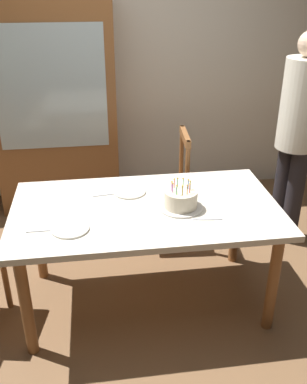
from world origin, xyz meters
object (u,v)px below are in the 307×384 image
(person_guest, at_px, (298,130))
(china_cabinet, at_px, (55,110))
(plate_near_celebrant, at_px, (70,229))
(birthday_cake, at_px, (181,200))
(chair_spindle_back, at_px, (163,190))
(dining_table, at_px, (146,218))
(plate_far_side, at_px, (129,192))

(person_guest, xyz_separation_m, china_cabinet, (-1.92, 0.91, -0.03))
(plate_near_celebrant, height_order, person_guest, person_guest)
(birthday_cake, relative_size, chair_spindle_back, 0.29)
(dining_table, bearing_deg, china_cabinet, 112.25)
(birthday_cake, height_order, plate_far_side, birthday_cake)
(plate_far_side, xyz_separation_m, china_cabinet, (-0.55, 1.35, 0.20))
(chair_spindle_back, bearing_deg, plate_far_side, -119.54)
(birthday_cake, xyz_separation_m, plate_far_side, (-0.30, 0.26, -0.05))
(chair_spindle_back, distance_m, china_cabinet, 1.27)
(person_guest, bearing_deg, plate_near_celebrant, -153.65)
(dining_table, xyz_separation_m, plate_near_celebrant, (-0.47, -0.21, 0.09))
(plate_near_celebrant, distance_m, chair_spindle_back, 1.26)
(dining_table, bearing_deg, plate_far_side, 111.70)
(plate_far_side, relative_size, china_cabinet, 0.12)
(birthday_cake, relative_size, china_cabinet, 0.15)
(dining_table, bearing_deg, chair_spindle_back, 72.93)
(china_cabinet, bearing_deg, birthday_cake, -62.06)
(person_guest, bearing_deg, birthday_cake, -146.69)
(chair_spindle_back, distance_m, person_guest, 1.17)
(china_cabinet, bearing_deg, chair_spindle_back, -41.11)
(birthday_cake, distance_m, china_cabinet, 1.82)
(dining_table, bearing_deg, person_guest, 26.98)
(dining_table, xyz_separation_m, birthday_cake, (0.21, -0.05, 0.14))
(birthday_cake, distance_m, plate_near_celebrant, 0.70)
(plate_far_side, xyz_separation_m, person_guest, (1.36, 0.44, 0.23))
(dining_table, distance_m, plate_far_side, 0.25)
(plate_near_celebrant, bearing_deg, person_guest, 26.35)
(plate_far_side, bearing_deg, plate_near_celebrant, -131.84)
(plate_far_side, relative_size, person_guest, 0.13)
(birthday_cake, relative_size, person_guest, 0.16)
(plate_far_side, xyz_separation_m, chair_spindle_back, (0.33, 0.58, -0.29))
(person_guest, height_order, china_cabinet, china_cabinet)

